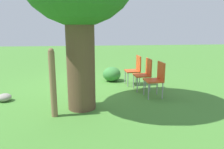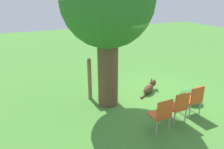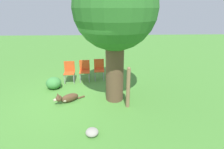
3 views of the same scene
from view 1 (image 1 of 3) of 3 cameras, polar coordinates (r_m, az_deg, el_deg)
ground_plane at (r=6.25m, az=-7.62°, el=-4.08°), size 30.00×30.00×0.00m
dog at (r=6.43m, az=-9.21°, el=-2.21°), size 0.68×0.96×0.41m
fence_post at (r=4.40m, az=-15.19°, el=-2.14°), size 0.12×0.12×1.37m
red_chair_0 at (r=6.73m, az=6.02°, el=1.64°), size 0.44×0.46×0.90m
red_chair_1 at (r=6.17m, az=8.55°, el=0.58°), size 0.44×0.46×0.90m
red_chair_2 at (r=5.62m, az=11.58°, el=-0.69°), size 0.44×0.46×0.90m
garden_rock at (r=5.88m, az=-26.29°, el=-5.40°), size 0.32×0.33×0.19m
low_shrub at (r=7.18m, az=-0.06°, el=0.11°), size 0.59×0.59×0.47m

